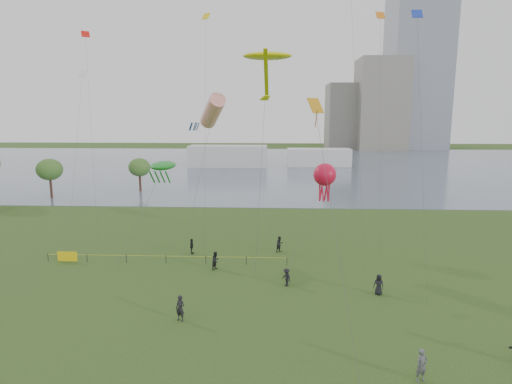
{
  "coord_description": "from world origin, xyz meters",
  "views": [
    {
      "loc": [
        1.71,
        -26.08,
        14.5
      ],
      "look_at": [
        0.0,
        10.0,
        8.0
      ],
      "focal_mm": 30.0,
      "sensor_mm": 36.0,
      "label": 1
    }
  ],
  "objects_px": {
    "fence": "(105,257)",
    "kite_flyer": "(422,365)",
    "kite_stingray": "(267,57)",
    "kite_octopus": "(325,175)"
  },
  "relations": [
    {
      "from": "kite_flyer",
      "to": "kite_stingray",
      "type": "bearing_deg",
      "value": 88.76
    },
    {
      "from": "kite_flyer",
      "to": "kite_stingray",
      "type": "distance_m",
      "value": 31.73
    },
    {
      "from": "kite_flyer",
      "to": "kite_octopus",
      "type": "height_order",
      "value": "kite_octopus"
    },
    {
      "from": "kite_stingray",
      "to": "kite_octopus",
      "type": "distance_m",
      "value": 13.74
    },
    {
      "from": "fence",
      "to": "kite_flyer",
      "type": "bearing_deg",
      "value": -36.02
    },
    {
      "from": "fence",
      "to": "kite_octopus",
      "type": "distance_m",
      "value": 24.18
    },
    {
      "from": "kite_flyer",
      "to": "kite_stingray",
      "type": "xyz_separation_m",
      "value": [
        -9.09,
        23.37,
        19.43
      ]
    },
    {
      "from": "kite_stingray",
      "to": "kite_octopus",
      "type": "bearing_deg",
      "value": 11.85
    },
    {
      "from": "fence",
      "to": "kite_stingray",
      "type": "height_order",
      "value": "kite_stingray"
    },
    {
      "from": "kite_flyer",
      "to": "kite_octopus",
      "type": "bearing_deg",
      "value": 74.29
    }
  ]
}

